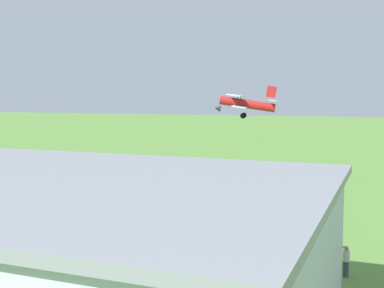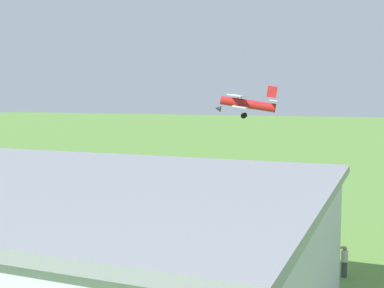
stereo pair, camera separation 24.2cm
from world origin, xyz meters
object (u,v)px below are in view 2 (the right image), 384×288
person_beside_truck (237,223)px  biplane (245,103)px  person_by_parked_cars (344,262)px  person_watching_takeoff (4,201)px  person_near_hangar_door (328,239)px

person_beside_truck → biplane: bearing=-75.8°
biplane → person_beside_truck: bearing=104.2°
person_by_parked_cars → person_watching_takeoff: bearing=-12.0°
biplane → person_by_parked_cars: (-13.67, 29.00, -8.22)m
person_near_hangar_door → person_watching_takeoff: bearing=-3.8°
person_by_parked_cars → person_beside_truck: bearing=-36.6°
person_near_hangar_door → person_beside_truck: size_ratio=0.92×
person_beside_truck → person_watching_takeoff: bearing=-1.0°
person_by_parked_cars → person_beside_truck: 9.70m
biplane → person_beside_truck: biplane is taller
biplane → person_near_hangar_door: (-12.34, 24.70, -8.26)m
person_watching_takeoff → person_by_parked_cars: (-29.00, 6.16, 0.08)m
person_watching_takeoff → person_beside_truck: person_beside_truck is taller
person_watching_takeoff → person_by_parked_cars: size_ratio=0.91×
biplane → person_near_hangar_door: biplane is taller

